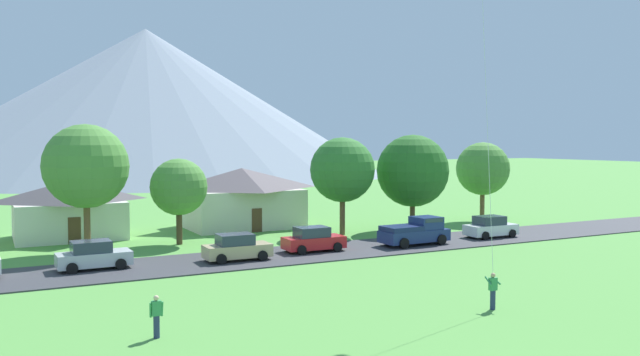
% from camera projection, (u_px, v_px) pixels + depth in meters
% --- Properties ---
extents(road_strip, '(160.00, 6.68, 0.08)m').
position_uv_depth(road_strip, '(241.00, 259.00, 41.20)').
color(road_strip, '#38383D').
rests_on(road_strip, ground).
extents(mountain_far_east_ridge, '(108.55, 108.55, 32.91)m').
position_uv_depth(mountain_far_east_ridge, '(146.00, 102.00, 145.45)').
color(mountain_far_east_ridge, gray).
rests_on(mountain_far_east_ridge, ground).
extents(house_leftmost, '(10.31, 7.62, 5.25)m').
position_uv_depth(house_leftmost, '(242.00, 197.00, 56.67)').
color(house_leftmost, beige).
rests_on(house_leftmost, ground).
extents(house_right_center, '(8.64, 7.13, 4.52)m').
position_uv_depth(house_right_center, '(69.00, 208.00, 50.29)').
color(house_right_center, silver).
rests_on(house_right_center, ground).
extents(tree_near_left, '(5.27, 5.27, 7.94)m').
position_uv_depth(tree_near_left, '(342.00, 170.00, 51.94)').
color(tree_near_left, brown).
rests_on(tree_near_left, ground).
extents(tree_left_of_center, '(5.02, 5.02, 7.52)m').
position_uv_depth(tree_left_of_center, '(483.00, 169.00, 60.80)').
color(tree_left_of_center, brown).
rests_on(tree_left_of_center, ground).
extents(tree_right_of_center, '(5.69, 5.69, 8.78)m').
position_uv_depth(tree_right_of_center, '(86.00, 166.00, 43.25)').
color(tree_right_of_center, brown).
rests_on(tree_right_of_center, ground).
extents(tree_near_right, '(4.18, 4.18, 6.35)m').
position_uv_depth(tree_near_right, '(179.00, 187.00, 47.12)').
color(tree_near_right, '#4C3823').
rests_on(tree_near_right, ground).
extents(tree_far_right, '(6.13, 6.13, 8.17)m').
position_uv_depth(tree_far_right, '(413.00, 171.00, 54.42)').
color(tree_far_right, brown).
rests_on(tree_far_right, ground).
extents(parked_car_white_west_end, '(4.22, 2.12, 1.68)m').
position_uv_depth(parked_car_white_west_end, '(490.00, 227.00, 50.32)').
color(parked_car_white_west_end, white).
rests_on(parked_car_white_west_end, road_strip).
extents(parked_car_silver_mid_west, '(4.24, 2.15, 1.68)m').
position_uv_depth(parked_car_silver_mid_west, '(93.00, 256.00, 37.81)').
color(parked_car_silver_mid_west, '#B7BCC1').
rests_on(parked_car_silver_mid_west, road_strip).
extents(parked_car_tan_mid_east, '(4.23, 2.14, 1.68)m').
position_uv_depth(parked_car_tan_mid_east, '(237.00, 248.00, 40.63)').
color(parked_car_tan_mid_east, tan).
rests_on(parked_car_tan_mid_east, road_strip).
extents(parked_car_red_east_end, '(4.23, 2.14, 1.68)m').
position_uv_depth(parked_car_red_east_end, '(313.00, 240.00, 43.93)').
color(parked_car_red_east_end, red).
rests_on(parked_car_red_east_end, road_strip).
extents(pickup_truck_navy_east_side, '(5.28, 2.48, 1.99)m').
position_uv_depth(pickup_truck_navy_east_side, '(416.00, 231.00, 46.69)').
color(pickup_truck_navy_east_side, navy).
rests_on(pickup_truck_navy_east_side, road_strip).
extents(watcher_person, '(0.56, 0.24, 1.68)m').
position_uv_depth(watcher_person, '(156.00, 316.00, 24.80)').
color(watcher_person, navy).
rests_on(watcher_person, ground).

